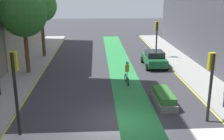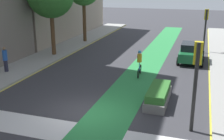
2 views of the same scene
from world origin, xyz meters
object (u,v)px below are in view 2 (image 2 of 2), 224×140
(cyclist_in_lane, at_px, (139,63))
(median_planter, at_px, (158,95))
(traffic_signal_near_right, at_px, (197,70))
(traffic_signal_far_right, at_px, (206,22))
(car_green_right_far, at_px, (191,52))
(pedestrian_sidewalk_left_a, at_px, (5,59))

(cyclist_in_lane, bearing_deg, median_planter, -64.40)
(traffic_signal_near_right, xyz_separation_m, traffic_signal_far_right, (0.32, 15.26, 0.01))
(traffic_signal_near_right, bearing_deg, cyclist_in_lane, 120.02)
(car_green_right_far, relative_size, median_planter, 1.33)
(pedestrian_sidewalk_left_a, height_order, median_planter, pedestrian_sidewalk_left_a)
(traffic_signal_near_right, distance_m, traffic_signal_far_right, 15.27)
(traffic_signal_near_right, height_order, median_planter, traffic_signal_near_right)
(traffic_signal_near_right, bearing_deg, car_green_right_far, 92.98)
(traffic_signal_far_right, height_order, cyclist_in_lane, traffic_signal_far_right)
(traffic_signal_far_right, relative_size, pedestrian_sidewalk_left_a, 2.22)
(car_green_right_far, bearing_deg, median_planter, -97.86)
(traffic_signal_near_right, xyz_separation_m, median_planter, (-1.87, 2.55, -2.38))
(traffic_signal_near_right, height_order, cyclist_in_lane, traffic_signal_near_right)
(traffic_signal_far_right, relative_size, car_green_right_far, 0.95)
(median_planter, bearing_deg, car_green_right_far, 82.14)
(traffic_signal_near_right, relative_size, traffic_signal_far_right, 0.99)
(car_green_right_far, bearing_deg, cyclist_in_lane, -122.43)
(median_planter, bearing_deg, pedestrian_sidewalk_left_a, 170.75)
(traffic_signal_far_right, relative_size, cyclist_in_lane, 2.14)
(traffic_signal_near_right, relative_size, pedestrian_sidewalk_left_a, 2.21)
(traffic_signal_far_right, bearing_deg, median_planter, -99.78)
(cyclist_in_lane, distance_m, pedestrian_sidewalk_left_a, 9.49)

